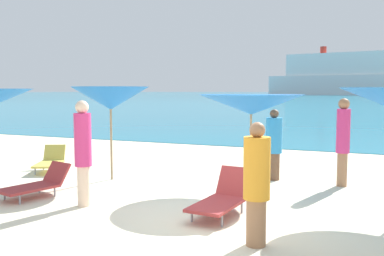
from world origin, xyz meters
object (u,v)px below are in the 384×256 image
(lounge_chair_5, at_px, (37,184))
(beachgoer_0, at_px, (274,143))
(umbrella_1, at_px, (111,98))
(beachgoer_3, at_px, (343,139))
(cruise_ship, at_px, (341,76))
(lounge_chair_0, at_px, (222,197))
(umbrella_2, at_px, (251,105))
(lounge_chair_2, at_px, (50,161))
(beachgoer_2, at_px, (257,182))
(beachgoer_1, at_px, (83,149))

(lounge_chair_5, height_order, beachgoer_0, beachgoer_0)
(umbrella_1, xyz_separation_m, beachgoer_3, (5.05, 1.37, -0.86))
(cruise_ship, bearing_deg, lounge_chair_0, -77.49)
(umbrella_1, xyz_separation_m, umbrella_2, (3.29, 0.28, -0.11))
(beachgoer_3, relative_size, cruise_ship, 0.03)
(umbrella_2, distance_m, lounge_chair_2, 5.56)
(umbrella_2, xyz_separation_m, lounge_chair_5, (-3.72, -2.26, -1.54))
(lounge_chair_5, bearing_deg, beachgoer_2, 3.45)
(umbrella_2, bearing_deg, lounge_chair_2, -179.70)
(umbrella_2, relative_size, beachgoer_1, 1.24)
(umbrella_1, height_order, beachgoer_2, umbrella_1)
(beachgoer_0, bearing_deg, beachgoer_3, -9.76)
(cruise_ship, bearing_deg, lounge_chair_5, -78.65)
(lounge_chair_0, distance_m, cruise_ship, 187.38)
(beachgoer_0, distance_m, beachgoer_2, 4.41)
(beachgoer_2, xyz_separation_m, beachgoer_3, (0.82, 4.26, 0.17))
(beachgoer_1, bearing_deg, umbrella_1, -145.17)
(lounge_chair_2, distance_m, lounge_chair_5, 2.76)
(beachgoer_0, bearing_deg, beachgoer_1, -132.77)
(beachgoer_0, bearing_deg, umbrella_1, -163.81)
(umbrella_1, relative_size, lounge_chair_0, 1.42)
(lounge_chair_5, height_order, beachgoer_2, beachgoer_2)
(umbrella_1, relative_size, beachgoer_3, 1.13)
(lounge_chair_5, bearing_deg, lounge_chair_0, 18.77)
(beachgoer_0, relative_size, beachgoer_2, 0.99)
(umbrella_2, height_order, beachgoer_1, umbrella_2)
(lounge_chair_5, bearing_deg, cruise_ship, 106.70)
(beachgoer_0, xyz_separation_m, beachgoer_1, (-2.68, -3.63, 0.18))
(cruise_ship, bearing_deg, beachgoer_1, -78.26)
(lounge_chair_0, height_order, beachgoer_1, beachgoer_1)
(lounge_chair_5, xyz_separation_m, cruise_ship, (-7.34, 187.18, 7.65))
(umbrella_2, bearing_deg, lounge_chair_0, -88.40)
(cruise_ship, bearing_deg, beachgoer_2, -77.24)
(lounge_chair_2, xyz_separation_m, beachgoer_3, (7.11, 1.12, 0.78))
(lounge_chair_2, relative_size, cruise_ship, 0.02)
(beachgoer_0, bearing_deg, lounge_chair_5, -145.33)
(beachgoer_1, distance_m, cruise_ship, 187.69)
(umbrella_2, relative_size, cruise_ship, 0.04)
(umbrella_1, height_order, beachgoer_1, umbrella_1)
(lounge_chair_5, height_order, beachgoer_3, beachgoer_3)
(umbrella_1, bearing_deg, lounge_chair_5, -102.38)
(lounge_chair_0, xyz_separation_m, lounge_chair_5, (-3.78, -0.29, -0.04))
(lounge_chair_0, height_order, beachgoer_2, beachgoer_2)
(beachgoer_0, height_order, beachgoer_2, beachgoer_2)
(umbrella_1, xyz_separation_m, lounge_chair_5, (-0.43, -1.98, -1.65))
(beachgoer_2, bearing_deg, lounge_chair_2, -126.23)
(lounge_chair_2, bearing_deg, umbrella_2, -25.73)
(lounge_chair_2, distance_m, beachgoer_0, 5.74)
(lounge_chair_2, distance_m, beachgoer_1, 3.86)
(umbrella_2, xyz_separation_m, lounge_chair_0, (0.06, -1.98, -1.50))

